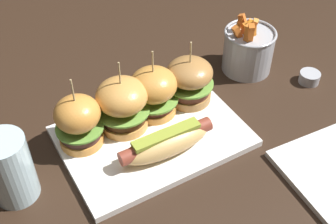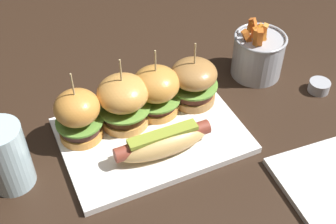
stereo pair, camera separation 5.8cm
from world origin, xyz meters
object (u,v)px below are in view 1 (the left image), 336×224
(slider_far_left, at_px, (79,121))
(water_glass, at_px, (9,169))
(slider_center_right, at_px, (154,91))
(slider_far_right, at_px, (189,80))
(hot_dog, at_px, (167,142))
(fries_bucket, at_px, (248,49))
(slider_center_left, at_px, (122,104))
(sauce_ramekin, at_px, (309,77))
(platter_main, at_px, (153,136))

(slider_far_left, bearing_deg, water_glass, -162.28)
(slider_center_right, height_order, slider_far_right, slider_center_right)
(hot_dog, relative_size, slider_far_right, 1.31)
(fries_bucket, bearing_deg, water_glass, -171.34)
(slider_center_left, distance_m, slider_far_right, 0.15)
(fries_bucket, distance_m, water_glass, 0.55)
(hot_dog, distance_m, sauce_ramekin, 0.38)
(hot_dog, bearing_deg, slider_center_left, 109.48)
(sauce_ramekin, bearing_deg, hot_dog, -175.15)
(fries_bucket, xyz_separation_m, sauce_ramekin, (0.09, -0.11, -0.04))
(slider_center_right, distance_m, fries_bucket, 0.25)
(slider_center_left, relative_size, water_glass, 1.17)
(sauce_ramekin, bearing_deg, slider_far_left, 172.15)
(platter_main, bearing_deg, slider_far_left, 158.29)
(hot_dog, xyz_separation_m, slider_center_left, (-0.04, 0.10, 0.03))
(hot_dog, relative_size, sauce_ramekin, 4.05)
(slider_center_left, bearing_deg, fries_bucket, 6.69)
(slider_center_right, xyz_separation_m, sauce_ramekin, (0.34, -0.08, -0.05))
(fries_bucket, bearing_deg, slider_center_left, -173.31)
(slider_center_left, height_order, water_glass, slider_center_left)
(water_glass, bearing_deg, slider_center_left, 11.46)
(hot_dog, xyz_separation_m, water_glass, (-0.26, 0.06, 0.02))
(platter_main, height_order, fries_bucket, fries_bucket)
(slider_far_right, bearing_deg, fries_bucket, 11.62)
(slider_far_left, height_order, sauce_ramekin, slider_far_left)
(hot_dog, relative_size, slider_center_right, 1.27)
(slider_far_right, distance_m, water_glass, 0.37)
(hot_dog, height_order, sauce_ramekin, hot_dog)
(slider_center_left, bearing_deg, slider_far_left, -178.81)
(water_glass, bearing_deg, hot_dog, -12.44)
(slider_far_left, bearing_deg, slider_center_left, 1.19)
(slider_far_left, xyz_separation_m, slider_center_left, (0.09, 0.00, 0.00))
(fries_bucket, bearing_deg, platter_main, -162.97)
(slider_far_right, bearing_deg, platter_main, -155.23)
(slider_center_left, bearing_deg, hot_dog, -70.52)
(fries_bucket, bearing_deg, sauce_ramekin, -50.45)
(platter_main, distance_m, slider_far_right, 0.14)
(hot_dog, relative_size, water_glass, 1.43)
(water_glass, bearing_deg, slider_far_right, 7.25)
(slider_far_right, bearing_deg, sauce_ramekin, -15.36)
(slider_far_left, bearing_deg, slider_center_right, 2.70)
(sauce_ramekin, bearing_deg, fries_bucket, 129.55)
(platter_main, bearing_deg, slider_far_right, 24.77)
(platter_main, relative_size, slider_center_right, 2.37)
(platter_main, xyz_separation_m, slider_center_left, (-0.03, 0.05, 0.06))
(hot_dog, bearing_deg, fries_bucket, 26.13)
(platter_main, height_order, water_glass, water_glass)
(platter_main, height_order, slider_center_right, slider_center_right)
(slider_far_right, xyz_separation_m, water_glass, (-0.37, -0.05, 0.00))
(slider_far_right, bearing_deg, hot_dog, -136.86)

